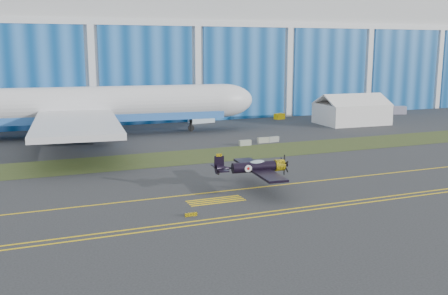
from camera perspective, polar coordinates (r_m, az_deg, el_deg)
name	(u,v)px	position (r m, az deg, el deg)	size (l,w,h in m)	color
ground	(322,169)	(69.42, 10.65, -2.35)	(260.00, 260.00, 0.00)	#303235
grass_median	(273,150)	(81.27, 5.36, -0.28)	(260.00, 10.00, 0.02)	#475128
hangar	(168,50)	(133.75, -6.11, 10.48)	(220.00, 45.70, 30.00)	silver
taxiway_centreline	(345,178)	(65.39, 13.01, -3.25)	(200.00, 0.20, 0.02)	yellow
edge_line_near	(397,198)	(58.15, 18.36, -5.28)	(80.00, 0.20, 0.02)	yellow
edge_line_far	(391,196)	(58.88, 17.74, -5.05)	(80.00, 0.20, 0.02)	yellow
hold_short_ladder	(216,201)	(54.46, -0.90, -5.80)	(6.00, 2.40, 0.02)	yellow
guard_board_left	(191,214)	(49.62, -3.61, -7.29)	(1.20, 0.15, 0.35)	yellow
warbird	(254,167)	(58.24, 3.31, -2.12)	(10.55, 12.36, 3.44)	black
jetliner	(79,65)	(96.09, -15.48, 8.60)	(77.74, 68.02, 25.05)	silver
tent	(352,109)	(112.02, 13.74, 4.13)	(13.97, 10.47, 6.32)	white
shipping_container	(201,117)	(110.70, -2.48, 3.31)	(5.36, 2.14, 2.32)	silver
tug	(279,116)	(116.75, 6.05, 3.39)	(2.19, 1.37, 1.28)	yellow
gse_box	(399,110)	(132.01, 18.51, 3.88)	(3.16, 1.68, 1.89)	#8B88A3
barrier_a	(245,143)	(84.68, 2.32, 0.51)	(2.00, 0.60, 0.90)	#929A8D
barrier_b	(263,140)	(87.34, 4.29, 0.80)	(2.00, 0.60, 0.90)	#9BA08B
barrier_c	(273,139)	(88.27, 5.38, 0.89)	(2.00, 0.60, 0.90)	gray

